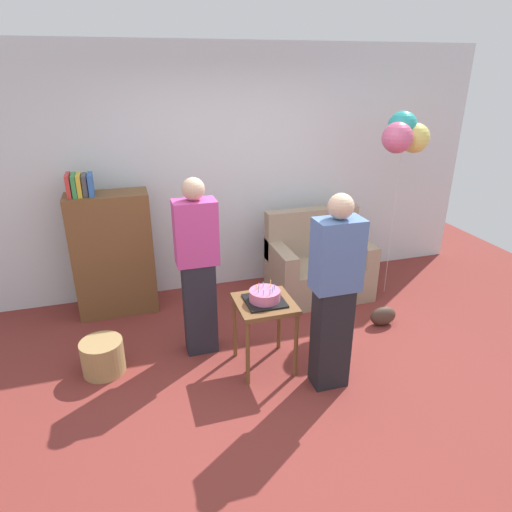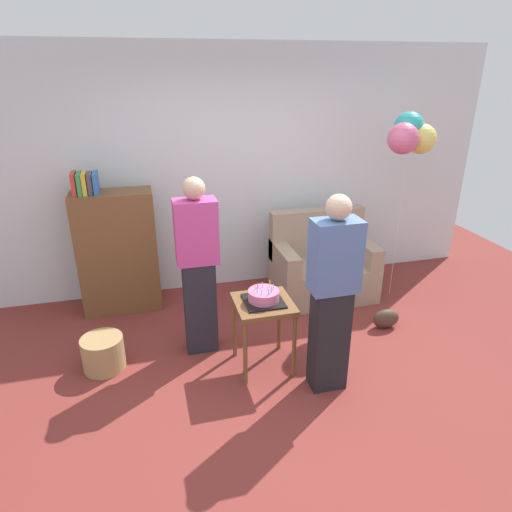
# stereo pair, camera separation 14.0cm
# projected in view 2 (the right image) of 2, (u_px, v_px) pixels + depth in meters

# --- Properties ---
(ground_plane) EXTENTS (8.00, 8.00, 0.00)m
(ground_plane) POSITION_uv_depth(u_px,v_px,m) (291.00, 382.00, 3.77)
(ground_plane) COLOR maroon
(wall_back) EXTENTS (6.00, 0.10, 2.70)m
(wall_back) POSITION_uv_depth(u_px,v_px,m) (236.00, 172.00, 5.07)
(wall_back) COLOR silver
(wall_back) RESTS_ON ground_plane
(couch) EXTENTS (1.10, 0.70, 0.96)m
(couch) POSITION_uv_depth(u_px,v_px,m) (322.00, 267.00, 5.11)
(couch) COLOR gray
(couch) RESTS_ON ground_plane
(bookshelf) EXTENTS (0.80, 0.36, 1.51)m
(bookshelf) POSITION_uv_depth(u_px,v_px,m) (117.00, 251.00, 4.69)
(bookshelf) COLOR brown
(bookshelf) RESTS_ON ground_plane
(side_table) EXTENTS (0.48, 0.48, 0.64)m
(side_table) POSITION_uv_depth(u_px,v_px,m) (263.00, 312.00, 3.78)
(side_table) COLOR brown
(side_table) RESTS_ON ground_plane
(birthday_cake) EXTENTS (0.32, 0.32, 0.17)m
(birthday_cake) POSITION_uv_depth(u_px,v_px,m) (264.00, 297.00, 3.73)
(birthday_cake) COLOR black
(birthday_cake) RESTS_ON side_table
(person_blowing_candles) EXTENTS (0.36, 0.22, 1.63)m
(person_blowing_candles) POSITION_uv_depth(u_px,v_px,m) (198.00, 267.00, 3.92)
(person_blowing_candles) COLOR #23232D
(person_blowing_candles) RESTS_ON ground_plane
(person_holding_cake) EXTENTS (0.36, 0.22, 1.63)m
(person_holding_cake) POSITION_uv_depth(u_px,v_px,m) (332.00, 296.00, 3.43)
(person_holding_cake) COLOR black
(person_holding_cake) RESTS_ON ground_plane
(wicker_basket) EXTENTS (0.36, 0.36, 0.30)m
(wicker_basket) POSITION_uv_depth(u_px,v_px,m) (103.00, 353.00, 3.90)
(wicker_basket) COLOR #A88451
(wicker_basket) RESTS_ON ground_plane
(handbag) EXTENTS (0.28, 0.14, 0.20)m
(handbag) POSITION_uv_depth(u_px,v_px,m) (386.00, 319.00, 4.53)
(handbag) COLOR #473328
(handbag) RESTS_ON ground_plane
(balloon_bunch) EXTENTS (0.56, 0.45, 2.03)m
(balloon_bunch) POSITION_uv_depth(u_px,v_px,m) (410.00, 135.00, 4.54)
(balloon_bunch) COLOR silver
(balloon_bunch) RESTS_ON ground_plane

